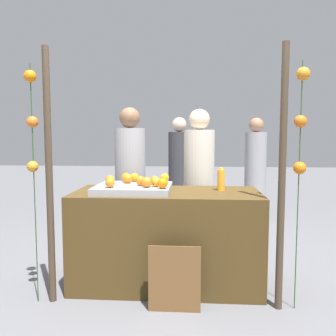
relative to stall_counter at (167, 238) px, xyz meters
The scene contains 24 objects.
ground_plane 0.43m from the stall_counter, ahead, with size 24.00×24.00×0.00m, color slate.
stall_counter is the anchor object (origin of this frame).
orange_tray 0.55m from the stall_counter, behind, with size 0.67×0.58×0.06m, color #9EA0A5.
orange_0 0.54m from the stall_counter, behind, with size 0.08×0.08×0.08m, color orange.
orange_1 0.75m from the stall_counter, behind, with size 0.08×0.08×0.08m, color orange.
orange_2 0.66m from the stall_counter, 148.26° to the left, with size 0.08×0.08×0.08m, color orange.
orange_3 0.58m from the stall_counter, 166.91° to the right, with size 0.08×0.08×0.08m, color orange.
orange_4 0.70m from the stall_counter, 154.51° to the left, with size 0.08×0.08×0.08m, color orange.
orange_5 0.55m from the stall_counter, 126.89° to the right, with size 0.08×0.08×0.08m, color orange.
orange_6 0.58m from the stall_counter, 95.05° to the right, with size 0.09×0.09×0.09m, color orange.
orange_7 0.66m from the stall_counter, 166.36° to the left, with size 0.09×0.09×0.09m, color orange.
orange_8 0.74m from the stall_counter, 157.80° to the right, with size 0.08×0.08×0.08m, color orange.
orange_9 0.57m from the stall_counter, 100.03° to the left, with size 0.08×0.08×0.08m, color orange.
orange_10 0.58m from the stall_counter, 135.46° to the right, with size 0.09×0.09×0.09m, color orange.
juice_bottle 0.73m from the stall_counter, ahead, with size 0.07×0.07×0.21m.
chalkboard_sign 0.56m from the stall_counter, 79.49° to the right, with size 0.41×0.03×0.54m.
vendor_left 0.90m from the stall_counter, 123.38° to the left, with size 0.34×0.34×1.67m.
vendor_right 0.83m from the stall_counter, 66.50° to the left, with size 0.33×0.33×1.65m.
crowd_person_0 2.70m from the stall_counter, 63.50° to the left, with size 0.33×0.33×1.63m.
crowd_person_1 2.29m from the stall_counter, 89.47° to the left, with size 0.33×0.33×1.64m.
canopy_post_left 1.18m from the stall_counter, 155.55° to the right, with size 0.06×0.06×2.07m, color #473828.
canopy_post_right 1.18m from the stall_counter, 24.45° to the right, with size 0.06×0.06×2.07m, color #473828.
garland_strand_left 1.54m from the stall_counter, 157.21° to the right, with size 0.10×0.10×1.93m.
garland_strand_right 1.54m from the stall_counter, 21.33° to the right, with size 0.11×0.11×1.93m.
Camera 1 is at (0.24, -3.23, 1.39)m, focal length 38.52 mm.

